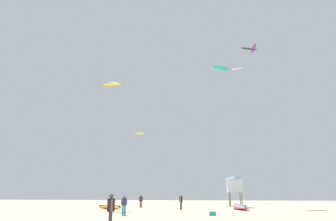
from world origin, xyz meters
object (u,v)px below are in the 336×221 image
kite_aloft_3 (238,69)px  kite_aloft_6 (249,49)px  person_left (181,201)px  cooler_box (213,214)px  kite_aloft_4 (140,133)px  kite_aloft_0 (112,84)px  kite_grounded_near (110,207)px  person_foreground (111,208)px  kite_aloft_1 (254,48)px  lifeguard_tower (234,184)px  person_right (141,200)px  kite_grounded_mid (240,207)px  person_midground (124,203)px  kite_aloft_5 (221,68)px

kite_aloft_3 → kite_aloft_6: size_ratio=0.92×
person_left → cooler_box: bearing=-53.3°
kite_aloft_4 → kite_aloft_0: bearing=-97.1°
kite_grounded_near → kite_aloft_4: (-1.06, 19.28, 13.05)m
person_foreground → kite_aloft_1: bearing=-141.8°
lifeguard_tower → kite_aloft_1: 25.94m
person_right → kite_grounded_mid: 12.71m
person_midground → kite_grounded_mid: person_midground is taller
kite_grounded_near → kite_grounded_mid: (15.14, 0.78, 0.08)m
kite_grounded_near → person_right: bearing=54.5°
kite_grounded_near → kite_aloft_4: bearing=93.2°
kite_aloft_5 → kite_aloft_6: (2.81, -12.42, -3.14)m
kite_grounded_near → kite_aloft_1: bearing=31.8°
person_right → kite_grounded_mid: person_right is taller
person_foreground → person_left: 17.75m
person_foreground → kite_grounded_mid: size_ratio=0.35×
person_foreground → kite_aloft_3: kite_aloft_3 is taller
kite_aloft_3 → kite_aloft_5: (-3.92, -5.44, -2.31)m
person_foreground → kite_aloft_4: (-7.04, 37.22, 12.21)m
kite_grounded_near → kite_aloft_5: 32.63m
person_midground → lifeguard_tower: size_ratio=0.39×
cooler_box → kite_aloft_1: size_ratio=0.16×
person_left → kite_aloft_4: bearing=130.1°
person_right → kite_aloft_0: (-5.60, 1.84, 17.53)m
person_foreground → kite_aloft_6: kite_aloft_6 is taller
kite_aloft_6 → kite_grounded_mid: bearing=-148.8°
person_left → kite_aloft_5: (6.98, 15.45, 23.71)m
person_right → person_foreground: bearing=9.7°
kite_grounded_mid → kite_aloft_4: 27.80m
kite_aloft_3 → kite_aloft_5: 7.09m
person_foreground → kite_aloft_4: size_ratio=0.83×
cooler_box → person_left: bearing=112.4°
person_foreground → kite_aloft_1: 43.68m
person_left → person_foreground: bearing=-83.8°
person_foreground → kite_grounded_mid: (9.17, 18.72, -0.76)m
person_foreground → kite_aloft_0: kite_aloft_0 is taller
lifeguard_tower → kite_aloft_0: kite_aloft_0 is taller
kite_aloft_4 → kite_aloft_5: 20.50m
kite_grounded_near → lifeguard_tower: (15.41, 6.83, 2.85)m
kite_aloft_0 → kite_aloft_1: (24.11, 7.40, 9.03)m
person_foreground → person_left: person_foreground is taller
person_midground → person_right: bearing=165.5°
kite_aloft_6 → person_left: bearing=-162.8°
person_right → kite_aloft_0: 18.49m
kite_aloft_0 → kite_aloft_3: (22.09, 14.68, 8.53)m
kite_aloft_4 → kite_grounded_mid: bearing=-48.8°
kite_aloft_1 → kite_aloft_6: 12.54m
person_midground → person_right: (-1.26, 12.71, -0.04)m
kite_aloft_0 → kite_aloft_3: bearing=33.6°
person_foreground → kite_grounded_mid: 20.86m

